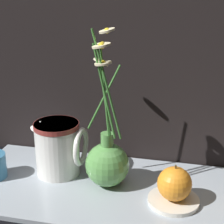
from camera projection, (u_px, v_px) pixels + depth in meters
ground_plane at (115, 192)px, 0.92m from camera, size 6.00×6.00×0.00m
shelf at (115, 190)px, 0.92m from camera, size 0.75×0.33×0.01m
vase_with_flowers at (107, 160)px, 0.91m from camera, size 0.11×0.18×0.39m
ceramic_pitcher at (59, 146)px, 0.96m from camera, size 0.14×0.12×0.15m
saucer_plate at (173, 200)px, 0.86m from camera, size 0.12×0.12×0.01m
orange_fruit at (175, 184)px, 0.84m from camera, size 0.08×0.08×0.09m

